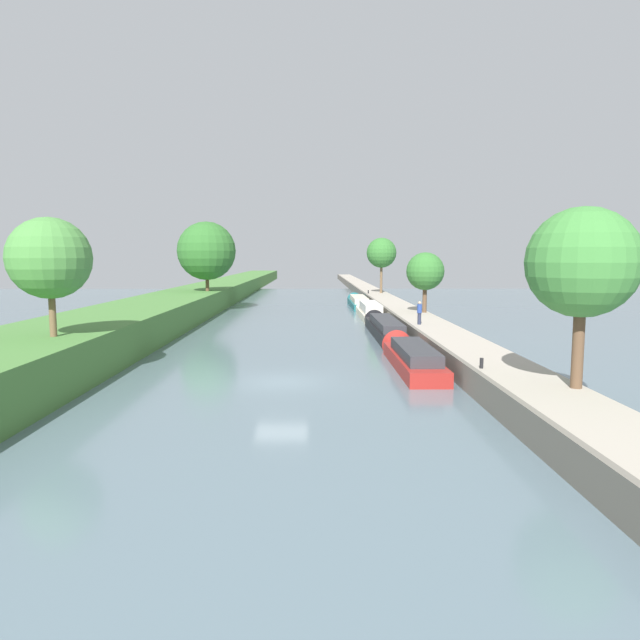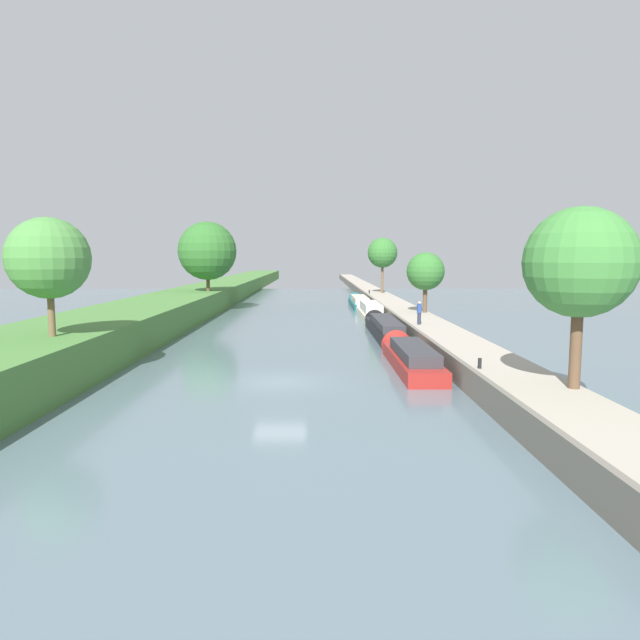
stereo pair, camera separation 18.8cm
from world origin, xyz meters
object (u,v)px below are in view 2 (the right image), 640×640
at_px(narrowboat_cream, 370,311).
at_px(narrowboat_red, 410,356).
at_px(narrowboat_teal, 359,302).
at_px(mooring_bollard_far, 369,292).
at_px(mooring_bollard_near, 480,363).
at_px(person_walking, 419,312).
at_px(narrowboat_black, 384,327).

bearing_deg(narrowboat_cream, narrowboat_red, -90.47).
bearing_deg(narrowboat_red, narrowboat_cream, 89.53).
bearing_deg(narrowboat_teal, mooring_bollard_far, 73.11).
bearing_deg(mooring_bollard_near, person_walking, 88.92).
bearing_deg(narrowboat_red, mooring_bollard_near, -73.28).
distance_m(narrowboat_red, narrowboat_cream, 24.91).
height_order(narrowboat_red, narrowboat_black, narrowboat_black).
relative_size(narrowboat_teal, mooring_bollard_far, 29.21).
distance_m(narrowboat_red, person_walking, 9.87).
height_order(narrowboat_cream, narrowboat_teal, narrowboat_cream).
xyz_separation_m(narrowboat_black, narrowboat_teal, (0.02, 25.43, -0.05)).
bearing_deg(person_walking, mooring_bollard_far, 90.50).
bearing_deg(mooring_bollard_far, mooring_bollard_near, -90.00).
height_order(narrowboat_red, person_walking, person_walking).
relative_size(narrowboat_teal, person_walking, 7.92).
height_order(narrowboat_teal, mooring_bollard_near, mooring_bollard_near).
height_order(narrowboat_cream, mooring_bollard_near, mooring_bollard_near).
distance_m(mooring_bollard_near, mooring_bollard_far, 50.33).
bearing_deg(narrowboat_teal, narrowboat_red, -90.18).
relative_size(narrowboat_cream, mooring_bollard_far, 25.19).
bearing_deg(narrowboat_black, narrowboat_red, -90.47).
bearing_deg(mooring_bollard_near, narrowboat_red, 106.72).
relative_size(person_walking, mooring_bollard_far, 3.69).
height_order(narrowboat_cream, person_walking, person_walking).
height_order(narrowboat_black, person_walking, person_walking).
xyz_separation_m(narrowboat_black, mooring_bollard_far, (1.84, 31.42, 0.81)).
distance_m(narrowboat_red, narrowboat_black, 12.44).
xyz_separation_m(narrowboat_teal, person_walking, (2.12, -28.37, 1.50)).
distance_m(narrowboat_red, mooring_bollard_near, 6.81).
relative_size(narrowboat_black, narrowboat_teal, 1.06).
xyz_separation_m(narrowboat_cream, mooring_bollard_far, (1.74, 18.95, 0.76)).
distance_m(person_walking, mooring_bollard_far, 34.38).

